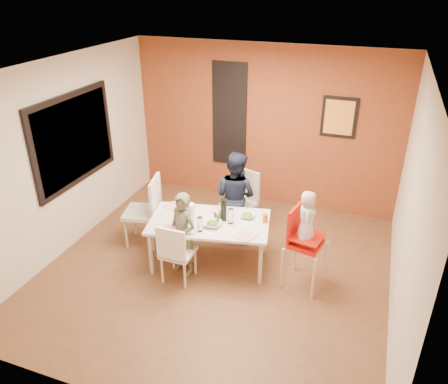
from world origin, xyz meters
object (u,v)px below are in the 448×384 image
(dining_table, at_px, (209,225))
(wine_bottle, at_px, (224,210))
(high_chair, at_px, (302,240))
(toddler, at_px, (307,218))
(child_far, at_px, (235,196))
(chair_near, at_px, (175,251))
(chair_left, at_px, (148,207))
(chair_far, at_px, (242,198))
(child_near, at_px, (183,234))
(paper_towel_roll, at_px, (190,213))

(dining_table, relative_size, wine_bottle, 5.57)
(high_chair, height_order, toddler, toddler)
(dining_table, height_order, toddler, toddler)
(high_chair, relative_size, child_far, 0.78)
(chair_near, height_order, chair_left, chair_left)
(wine_bottle, bearing_deg, child_far, 95.29)
(chair_near, relative_size, chair_left, 0.81)
(chair_near, relative_size, chair_far, 0.87)
(chair_near, relative_size, toddler, 1.23)
(chair_far, distance_m, toddler, 1.61)
(child_near, height_order, paper_towel_roll, child_near)
(chair_left, height_order, child_near, child_near)
(paper_towel_roll, bearing_deg, toddler, 3.46)
(dining_table, height_order, child_near, child_near)
(high_chair, distance_m, child_near, 1.54)
(chair_near, height_order, high_chair, high_chair)
(dining_table, height_order, chair_near, chair_near)
(chair_near, distance_m, paper_towel_roll, 0.54)
(chair_left, height_order, wine_bottle, chair_left)
(chair_left, distance_m, paper_towel_roll, 0.88)
(chair_left, relative_size, toddler, 1.52)
(chair_near, bearing_deg, toddler, -160.51)
(chair_far, xyz_separation_m, child_far, (-0.03, -0.24, 0.14))
(wine_bottle, bearing_deg, toddler, -5.88)
(dining_table, xyz_separation_m, high_chair, (1.26, -0.01, 0.05))
(chair_near, relative_size, high_chair, 0.79)
(high_chair, bearing_deg, child_far, 67.28)
(high_chair, bearing_deg, chair_far, 59.02)
(child_far, distance_m, wine_bottle, 0.69)
(chair_far, xyz_separation_m, child_near, (-0.39, -1.32, 0.04))
(dining_table, relative_size, toddler, 2.51)
(dining_table, xyz_separation_m, toddler, (1.29, -0.02, 0.38))
(chair_left, bearing_deg, wine_bottle, 73.19)
(wine_bottle, bearing_deg, chair_far, 92.03)
(dining_table, relative_size, chair_near, 2.03)
(chair_near, relative_size, child_near, 0.73)
(chair_near, distance_m, high_chair, 1.62)
(chair_far, bearing_deg, child_far, -77.17)
(dining_table, relative_size, child_far, 1.26)
(child_near, bearing_deg, chair_near, -71.41)
(paper_towel_roll, bearing_deg, dining_table, 27.05)
(chair_left, bearing_deg, toddler, 72.00)
(chair_left, bearing_deg, chair_near, 34.16)
(child_near, height_order, wine_bottle, child_near)
(dining_table, height_order, chair_far, chair_far)
(high_chair, xyz_separation_m, paper_towel_roll, (-1.49, -0.10, 0.15))
(chair_left, height_order, high_chair, high_chair)
(chair_near, bearing_deg, chair_far, -103.49)
(high_chair, xyz_separation_m, child_near, (-1.51, -0.30, -0.07))
(high_chair, relative_size, child_near, 0.93)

